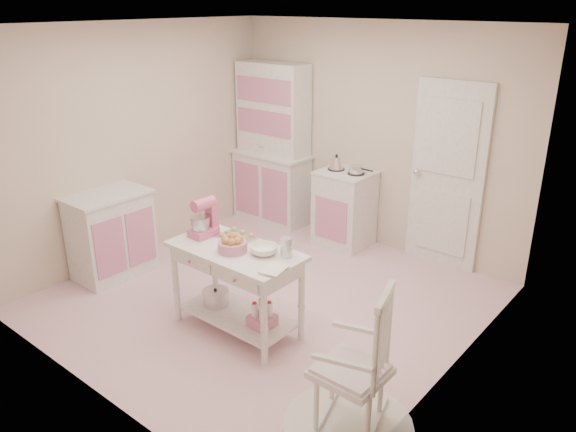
% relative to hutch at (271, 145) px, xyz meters
% --- Properties ---
extents(room_shell, '(3.84, 3.84, 2.62)m').
position_rel_hutch_xyz_m(room_shell, '(1.38, -1.66, 0.61)').
color(room_shell, pink).
rests_on(room_shell, ground).
extents(door, '(0.82, 0.05, 2.04)m').
position_rel_hutch_xyz_m(door, '(2.33, 0.21, -0.02)').
color(door, white).
rests_on(door, ground).
extents(hutch, '(1.06, 0.50, 2.08)m').
position_rel_hutch_xyz_m(hutch, '(0.00, 0.00, 0.00)').
color(hutch, white).
rests_on(hutch, ground).
extents(stove, '(0.62, 0.57, 0.92)m').
position_rel_hutch_xyz_m(stove, '(1.20, -0.05, -0.58)').
color(stove, white).
rests_on(stove, ground).
extents(base_cabinet, '(0.54, 0.84, 0.92)m').
position_rel_hutch_xyz_m(base_cabinet, '(-0.25, -2.31, -0.58)').
color(base_cabinet, white).
rests_on(base_cabinet, ground).
extents(lace_rug, '(0.92, 0.92, 0.01)m').
position_rel_hutch_xyz_m(lace_rug, '(3.01, -2.63, -1.03)').
color(lace_rug, white).
rests_on(lace_rug, ground).
extents(rocking_chair, '(0.67, 0.83, 1.10)m').
position_rel_hutch_xyz_m(rocking_chair, '(3.01, -2.63, -0.49)').
color(rocking_chair, white).
rests_on(rocking_chair, ground).
extents(work_table, '(1.20, 0.60, 0.80)m').
position_rel_hutch_xyz_m(work_table, '(1.55, -2.25, -0.64)').
color(work_table, white).
rests_on(work_table, ground).
extents(stand_mixer, '(0.21, 0.29, 0.34)m').
position_rel_hutch_xyz_m(stand_mixer, '(1.13, -2.23, -0.07)').
color(stand_mixer, '#D25889').
rests_on(stand_mixer, work_table).
extents(cookie_tray, '(0.34, 0.24, 0.02)m').
position_rel_hutch_xyz_m(cookie_tray, '(1.40, -2.07, -0.23)').
color(cookie_tray, silver).
rests_on(cookie_tray, work_table).
extents(bread_basket, '(0.25, 0.25, 0.09)m').
position_rel_hutch_xyz_m(bread_basket, '(1.57, -2.30, -0.19)').
color(bread_basket, '#CC759C').
rests_on(bread_basket, work_table).
extents(mixing_bowl, '(0.24, 0.24, 0.07)m').
position_rel_hutch_xyz_m(mixing_bowl, '(1.81, -2.17, -0.20)').
color(mixing_bowl, white).
rests_on(mixing_bowl, work_table).
extents(metal_pitcher, '(0.10, 0.10, 0.17)m').
position_rel_hutch_xyz_m(metal_pitcher, '(1.99, -2.09, -0.16)').
color(metal_pitcher, silver).
rests_on(metal_pitcher, work_table).
extents(recipe_book, '(0.21, 0.25, 0.02)m').
position_rel_hutch_xyz_m(recipe_book, '(2.00, -2.37, -0.23)').
color(recipe_book, white).
rests_on(recipe_book, work_table).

